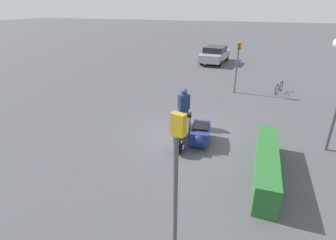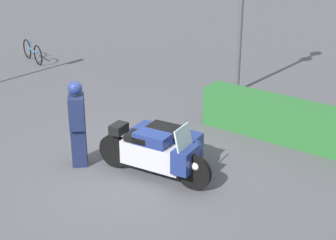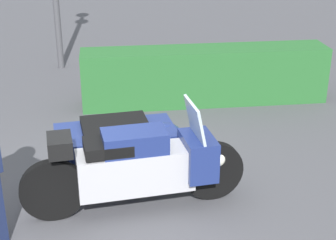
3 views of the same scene
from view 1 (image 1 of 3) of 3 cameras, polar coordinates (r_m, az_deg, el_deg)
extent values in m
plane|color=#4C4C51|center=(10.96, 3.83, -3.27)|extent=(160.00, 160.00, 0.00)
cylinder|color=black|center=(9.53, 2.65, -5.37)|extent=(0.68, 0.18, 0.68)
cylinder|color=black|center=(11.05, 4.17, -1.09)|extent=(0.68, 0.18, 0.68)
cylinder|color=black|center=(10.40, 7.09, -3.36)|extent=(0.53, 0.16, 0.53)
cube|color=#B7B7BC|center=(10.23, 3.48, -2.46)|extent=(1.25, 0.52, 0.45)
cube|color=navy|center=(10.09, 3.53, -0.80)|extent=(0.70, 0.44, 0.24)
cube|color=black|center=(10.34, 3.77, -0.28)|extent=(0.52, 0.42, 0.12)
cube|color=navy|center=(9.58, 2.85, -3.75)|extent=(0.38, 0.56, 0.44)
cube|color=silver|center=(9.44, 2.95, -1.40)|extent=(0.17, 0.51, 0.40)
sphere|color=white|center=(9.42, 2.62, -4.72)|extent=(0.18, 0.18, 0.18)
cube|color=navy|center=(10.28, 7.09, -2.78)|extent=(1.43, 0.84, 0.50)
sphere|color=navy|center=(9.76, 6.76, -4.15)|extent=(0.47, 0.48, 0.47)
cube|color=black|center=(10.16, 7.18, -1.32)|extent=(0.81, 0.67, 0.09)
cube|color=black|center=(10.74, 4.16, 1.07)|extent=(0.28, 0.37, 0.18)
cube|color=#192347|center=(11.65, 3.39, 0.66)|extent=(0.43, 0.43, 0.80)
cube|color=#192347|center=(11.39, 3.48, 3.98)|extent=(0.53, 0.54, 0.64)
sphere|color=tan|center=(11.25, 3.53, 6.03)|extent=(0.22, 0.22, 0.22)
sphere|color=navy|center=(11.24, 3.54, 6.21)|extent=(0.27, 0.27, 0.27)
cube|color=#28662D|center=(8.82, 20.55, -8.83)|extent=(3.94, 0.64, 0.90)
cylinder|color=#4C4C4C|center=(5.29, 1.59, -17.87)|extent=(0.09, 0.09, 2.95)
cube|color=#B79319|center=(4.40, 2.25, -0.98)|extent=(0.21, 0.29, 0.40)
sphere|color=red|center=(4.40, 2.78, 0.86)|extent=(0.11, 0.11, 0.11)
sphere|color=#462D06|center=(4.45, 2.74, -0.67)|extent=(0.11, 0.11, 0.11)
sphere|color=#07350F|center=(4.51, 2.71, -2.18)|extent=(0.11, 0.11, 0.11)
cylinder|color=#4C4C4C|center=(16.41, 14.64, 10.16)|extent=(0.09, 0.09, 2.60)
cube|color=#B79319|center=(16.08, 15.22, 15.30)|extent=(0.19, 0.28, 0.40)
sphere|color=red|center=(16.00, 15.30, 15.72)|extent=(0.11, 0.11, 0.11)
sphere|color=#462D06|center=(16.01, 15.25, 15.26)|extent=(0.11, 0.11, 0.11)
sphere|color=#07350F|center=(16.03, 15.20, 14.80)|extent=(0.11, 0.11, 0.11)
cube|color=#9E9EA3|center=(25.11, 10.17, 13.63)|extent=(4.70, 2.25, 0.66)
cube|color=black|center=(25.01, 10.27, 14.94)|extent=(2.51, 1.90, 0.50)
cylinder|color=black|center=(26.71, 9.16, 13.59)|extent=(0.68, 0.28, 0.67)
cylinder|color=black|center=(26.35, 12.66, 13.18)|extent=(0.68, 0.28, 0.67)
cylinder|color=black|center=(24.03, 7.33, 12.56)|extent=(0.68, 0.28, 0.67)
cylinder|color=black|center=(23.63, 11.19, 12.11)|extent=(0.68, 0.28, 0.67)
torus|color=black|center=(17.10, 22.60, 6.15)|extent=(0.63, 0.25, 0.65)
torus|color=black|center=(17.99, 23.45, 6.83)|extent=(0.63, 0.25, 0.65)
cylinder|color=#2D668C|center=(17.53, 23.07, 6.69)|extent=(0.82, 0.32, 0.05)
cylinder|color=#2D668C|center=(17.62, 23.27, 7.26)|extent=(0.04, 0.04, 0.31)
camera|label=2|loc=(9.73, -51.78, 13.77)|focal=55.00mm
camera|label=3|loc=(11.71, -19.41, 13.15)|focal=55.00mm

